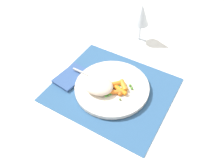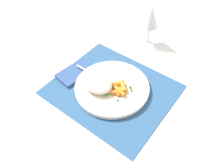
% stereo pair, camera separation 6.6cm
% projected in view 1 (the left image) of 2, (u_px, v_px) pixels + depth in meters
% --- Properties ---
extents(ground_plane, '(2.40, 2.40, 0.00)m').
position_uv_depth(ground_plane, '(112.00, 90.00, 0.80)').
color(ground_plane, white).
extents(placemat, '(0.41, 0.35, 0.01)m').
position_uv_depth(placemat, '(112.00, 89.00, 0.80)').
color(placemat, '#2D5684').
rests_on(placemat, ground_plane).
extents(plate, '(0.26, 0.26, 0.01)m').
position_uv_depth(plate, '(112.00, 87.00, 0.79)').
color(plate, silver).
rests_on(plate, placemat).
extents(rice_mound, '(0.11, 0.09, 0.04)m').
position_uv_depth(rice_mound, '(98.00, 85.00, 0.76)').
color(rice_mound, beige).
rests_on(rice_mound, plate).
extents(carrot_portion, '(0.08, 0.08, 0.02)m').
position_uv_depth(carrot_portion, '(119.00, 88.00, 0.77)').
color(carrot_portion, orange).
rests_on(carrot_portion, plate).
extents(pea_scatter, '(0.08, 0.09, 0.01)m').
position_uv_depth(pea_scatter, '(119.00, 89.00, 0.77)').
color(pea_scatter, '#568E3E').
rests_on(pea_scatter, plate).
extents(fork, '(0.20, 0.02, 0.01)m').
position_uv_depth(fork, '(101.00, 81.00, 0.80)').
color(fork, beige).
rests_on(fork, plate).
extents(wine_glass, '(0.07, 0.07, 0.17)m').
position_uv_depth(wine_glass, '(142.00, 16.00, 0.91)').
color(wine_glass, silver).
rests_on(wine_glass, ground_plane).
extents(napkin, '(0.10, 0.13, 0.01)m').
position_uv_depth(napkin, '(71.00, 76.00, 0.83)').
color(napkin, '#33518C').
rests_on(napkin, placemat).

